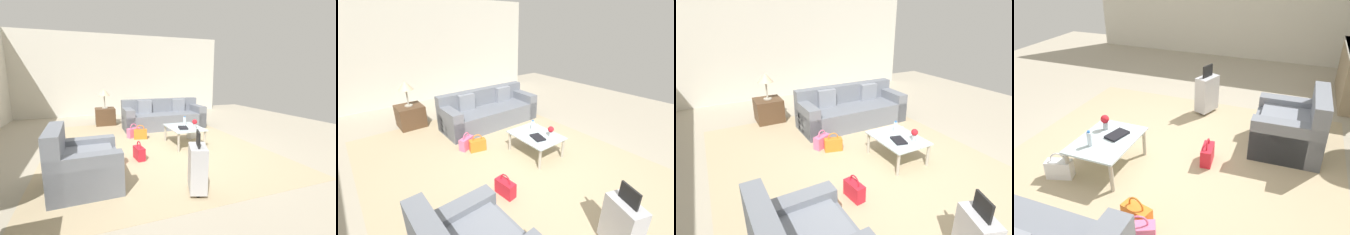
% 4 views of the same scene
% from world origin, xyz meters
% --- Properties ---
extents(ground_plane, '(12.00, 12.00, 0.00)m').
position_xyz_m(ground_plane, '(0.00, 0.00, 0.00)').
color(ground_plane, '#A89E89').
extents(area_rug, '(5.20, 4.40, 0.01)m').
position_xyz_m(area_rug, '(0.60, 0.20, 0.00)').
color(area_rug, tan).
rests_on(area_rug, ground).
extents(armchair, '(1.00, 0.94, 0.88)m').
position_xyz_m(armchair, '(-0.90, 1.67, 0.30)').
color(armchair, slate).
rests_on(armchair, ground).
extents(coffee_table, '(0.93, 0.71, 0.41)m').
position_xyz_m(coffee_table, '(0.40, -0.50, 0.36)').
color(coffee_table, silver).
rests_on(coffee_table, ground).
extents(water_bottle, '(0.06, 0.06, 0.20)m').
position_xyz_m(water_bottle, '(0.60, -0.60, 0.51)').
color(water_bottle, silver).
rests_on(water_bottle, coffee_table).
extents(coffee_table_book, '(0.32, 0.25, 0.03)m').
position_xyz_m(coffee_table_book, '(0.28, -0.42, 0.43)').
color(coffee_table_book, black).
rests_on(coffee_table_book, coffee_table).
extents(flower_vase, '(0.11, 0.11, 0.21)m').
position_xyz_m(flower_vase, '(0.18, -0.65, 0.54)').
color(flower_vase, '#B2B7BC').
rests_on(flower_vase, coffee_table).
extents(suitcase_silver, '(0.45, 0.34, 0.85)m').
position_xyz_m(suitcase_silver, '(-1.60, 0.20, 0.36)').
color(suitcase_silver, '#B7B7BC').
rests_on(suitcase_silver, ground).
extents(handbag_orange, '(0.22, 0.34, 0.36)m').
position_xyz_m(handbag_orange, '(1.18, 0.33, 0.13)').
color(handbag_orange, orange).
rests_on(handbag_orange, ground).
extents(handbag_white, '(0.23, 0.35, 0.36)m').
position_xyz_m(handbag_white, '(0.82, -0.94, 0.13)').
color(handbag_white, white).
rests_on(handbag_white, ground).
extents(handbag_pink, '(0.26, 0.35, 0.36)m').
position_xyz_m(handbag_pink, '(1.39, 0.46, 0.13)').
color(handbag_pink, pink).
rests_on(handbag_pink, ground).
extents(handbag_red, '(0.33, 0.18, 0.36)m').
position_xyz_m(handbag_red, '(-0.15, 0.66, 0.13)').
color(handbag_red, red).
rests_on(handbag_red, ground).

